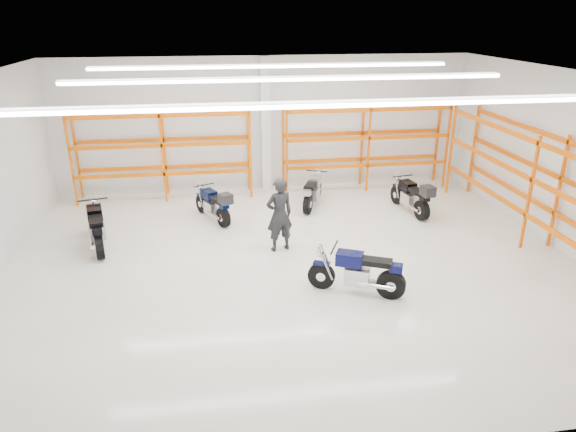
{
  "coord_description": "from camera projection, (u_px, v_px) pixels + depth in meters",
  "views": [
    {
      "loc": [
        -1.86,
        -11.22,
        5.79
      ],
      "look_at": [
        -0.06,
        0.5,
        1.07
      ],
      "focal_mm": 32.0,
      "sensor_mm": 36.0,
      "label": 1
    }
  ],
  "objects": [
    {
      "name": "pallet_racking_back_right",
      "position": [
        366.0,
        138.0,
        17.56
      ],
      "size": [
        5.67,
        0.87,
        3.0
      ],
      "color": "orange",
      "rests_on": "ground"
    },
    {
      "name": "motorcycle_back_d",
      "position": [
        413.0,
        197.0,
        15.66
      ],
      "size": [
        0.79,
        2.19,
        1.12
      ],
      "color": "black",
      "rests_on": "ground"
    },
    {
      "name": "motorcycle_back_a",
      "position": [
        97.0,
        228.0,
        13.4
      ],
      "size": [
        0.86,
        2.29,
        1.14
      ],
      "color": "black",
      "rests_on": "ground"
    },
    {
      "name": "pallet_racking_back_left",
      "position": [
        163.0,
        145.0,
        16.6
      ],
      "size": [
        5.67,
        0.87,
        3.0
      ],
      "color": "orange",
      "rests_on": "ground"
    },
    {
      "name": "ground",
      "position": [
        293.0,
        263.0,
        12.71
      ],
      "size": [
        14.0,
        14.0,
        0.0
      ],
      "primitive_type": "plane",
      "color": "beige",
      "rests_on": "ground"
    },
    {
      "name": "motorcycle_main",
      "position": [
        361.0,
        273.0,
        11.16
      ],
      "size": [
        2.03,
        1.09,
        1.06
      ],
      "color": "black",
      "rests_on": "ground"
    },
    {
      "name": "motorcycle_back_b",
      "position": [
        214.0,
        205.0,
        15.09
      ],
      "size": [
        1.13,
        1.93,
        1.06
      ],
      "color": "black",
      "rests_on": "ground"
    },
    {
      "name": "motorcycle_back_c",
      "position": [
        312.0,
        192.0,
        16.25
      ],
      "size": [
        1.04,
        1.98,
        1.03
      ],
      "color": "black",
      "rests_on": "ground"
    },
    {
      "name": "structural_column",
      "position": [
        266.0,
        126.0,
        17.22
      ],
      "size": [
        0.32,
        0.32,
        4.5
      ],
      "primitive_type": "cube",
      "color": "white",
      "rests_on": "ground"
    },
    {
      "name": "room_shell",
      "position": [
        294.0,
        132.0,
        11.52
      ],
      "size": [
        14.02,
        12.02,
        4.51
      ],
      "color": "silver",
      "rests_on": "ground"
    },
    {
      "name": "standing_man",
      "position": [
        279.0,
        215.0,
        13.1
      ],
      "size": [
        0.81,
        0.64,
        1.96
      ],
      "primitive_type": "imported",
      "rotation": [
        0.0,
        0.0,
        3.41
      ],
      "color": "black",
      "rests_on": "ground"
    },
    {
      "name": "pallet_racking_side",
      "position": [
        546.0,
        181.0,
        12.95
      ],
      "size": [
        0.87,
        9.07,
        3.0
      ],
      "color": "orange",
      "rests_on": "ground"
    }
  ]
}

